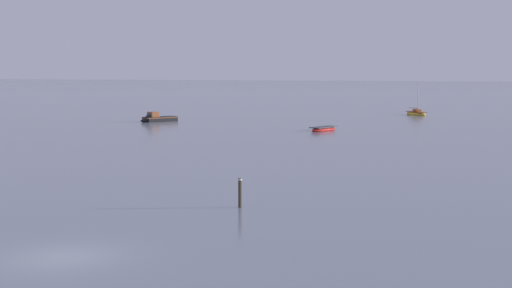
# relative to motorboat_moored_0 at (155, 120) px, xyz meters

# --- Properties ---
(ground_plane) EXTENTS (800.00, 800.00, 0.00)m
(ground_plane) POSITION_rel_motorboat_moored_0_xyz_m (26.67, -67.91, -0.30)
(ground_plane) COLOR gray
(motorboat_moored_0) EXTENTS (4.46, 5.24, 1.96)m
(motorboat_moored_0) POSITION_rel_motorboat_moored_0_xyz_m (0.00, 0.00, 0.00)
(motorboat_moored_0) COLOR black
(motorboat_moored_0) RESTS_ON ground
(rowboat_moored_2) EXTENTS (2.90, 4.35, 0.65)m
(rowboat_moored_2) POSITION_rel_motorboat_moored_0_xyz_m (24.14, -7.89, -0.12)
(rowboat_moored_2) COLOR red
(rowboat_moored_2) RESTS_ON ground
(sailboat_moored_0) EXTENTS (4.02, 4.79, 5.40)m
(sailboat_moored_0) POSITION_rel_motorboat_moored_0_xyz_m (31.52, 24.64, -0.06)
(sailboat_moored_0) COLOR gold
(sailboat_moored_0) RESTS_ON ground
(mooring_post_near) EXTENTS (0.22, 0.22, 1.66)m
(mooring_post_near) POSITION_rel_motorboat_moored_0_xyz_m (29.82, -56.16, 0.42)
(mooring_post_near) COLOR #3B3323
(mooring_post_near) RESTS_ON ground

